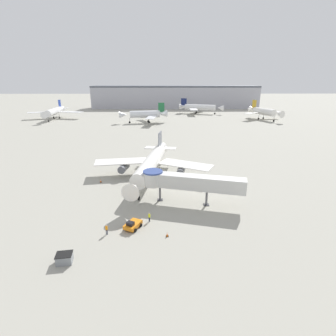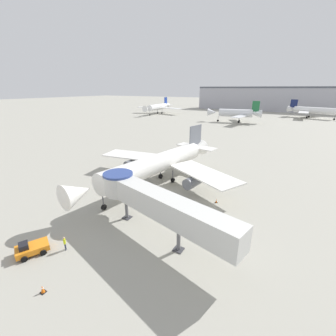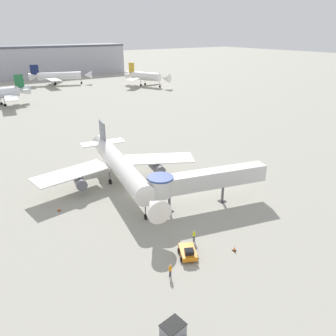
{
  "view_description": "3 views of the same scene",
  "coord_description": "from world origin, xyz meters",
  "px_view_note": "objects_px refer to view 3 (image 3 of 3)",
  "views": [
    {
      "loc": [
        2.91,
        -58.9,
        24.44
      ],
      "look_at": [
        3.71,
        -3.66,
        5.5
      ],
      "focal_mm": 28.0,
      "sensor_mm": 36.0,
      "label": 1
    },
    {
      "loc": [
        20.73,
        -29.85,
        17.47
      ],
      "look_at": [
        4.43,
        -1.12,
        5.67
      ],
      "focal_mm": 24.0,
      "sensor_mm": 36.0,
      "label": 2
    },
    {
      "loc": [
        -24.43,
        -47.01,
        27.46
      ],
      "look_at": [
        4.78,
        -4.05,
        5.44
      ],
      "focal_mm": 35.0,
      "sensor_mm": 36.0,
      "label": 3
    }
  ],
  "objects_px": {
    "ground_crew_marshaller": "(170,270)",
    "background_jet_navy_tail": "(58,76)",
    "background_jet_gold_tail": "(145,76)",
    "traffic_cone_starboard_wing": "(179,174)",
    "jet_bridge": "(201,180)",
    "traffic_cone_port_wing": "(59,209)",
    "ground_crew_wing_walker": "(194,235)",
    "main_airplane": "(120,167)",
    "service_container_gray": "(173,330)",
    "traffic_cone_apron_front": "(234,248)",
    "pushback_tug_orange": "(188,252)"
  },
  "relations": [
    {
      "from": "ground_crew_marshaller",
      "to": "background_jet_gold_tail",
      "type": "height_order",
      "value": "background_jet_gold_tail"
    },
    {
      "from": "service_container_gray",
      "to": "ground_crew_marshaller",
      "type": "xyz_separation_m",
      "value": [
        4.45,
        6.93,
        0.34
      ]
    },
    {
      "from": "jet_bridge",
      "to": "background_jet_navy_tail",
      "type": "xyz_separation_m",
      "value": [
        21.07,
        144.83,
        -0.09
      ]
    },
    {
      "from": "jet_bridge",
      "to": "background_jet_gold_tail",
      "type": "bearing_deg",
      "value": 77.75
    },
    {
      "from": "jet_bridge",
      "to": "ground_crew_marshaller",
      "type": "height_order",
      "value": "jet_bridge"
    },
    {
      "from": "ground_crew_marshaller",
      "to": "background_jet_navy_tail",
      "type": "height_order",
      "value": "background_jet_navy_tail"
    },
    {
      "from": "pushback_tug_orange",
      "to": "service_container_gray",
      "type": "relative_size",
      "value": 1.56
    },
    {
      "from": "traffic_cone_starboard_wing",
      "to": "ground_crew_marshaller",
      "type": "relative_size",
      "value": 0.38
    },
    {
      "from": "main_airplane",
      "to": "pushback_tug_orange",
      "type": "relative_size",
      "value": 8.89
    },
    {
      "from": "background_jet_gold_tail",
      "to": "main_airplane",
      "type": "bearing_deg",
      "value": -145.31
    },
    {
      "from": "main_airplane",
      "to": "ground_crew_wing_walker",
      "type": "xyz_separation_m",
      "value": [
        0.57,
        -21.23,
        -3.12
      ]
    },
    {
      "from": "jet_bridge",
      "to": "background_jet_navy_tail",
      "type": "bearing_deg",
      "value": 96.0
    },
    {
      "from": "main_airplane",
      "to": "background_jet_navy_tail",
      "type": "distance_m",
      "value": 134.1
    },
    {
      "from": "traffic_cone_apron_front",
      "to": "background_jet_navy_tail",
      "type": "height_order",
      "value": "background_jet_navy_tail"
    },
    {
      "from": "traffic_cone_starboard_wing",
      "to": "background_jet_gold_tail",
      "type": "distance_m",
      "value": 115.94
    },
    {
      "from": "ground_crew_wing_walker",
      "to": "background_jet_gold_tail",
      "type": "bearing_deg",
      "value": -73.58
    },
    {
      "from": "traffic_cone_apron_front",
      "to": "ground_crew_wing_walker",
      "type": "height_order",
      "value": "ground_crew_wing_walker"
    },
    {
      "from": "service_container_gray",
      "to": "pushback_tug_orange",
      "type": "bearing_deg",
      "value": 45.74
    },
    {
      "from": "ground_crew_wing_walker",
      "to": "ground_crew_marshaller",
      "type": "bearing_deg",
      "value": 74.77
    },
    {
      "from": "jet_bridge",
      "to": "ground_crew_wing_walker",
      "type": "relative_size",
      "value": 11.93
    },
    {
      "from": "ground_crew_marshaller",
      "to": "ground_crew_wing_walker",
      "type": "relative_size",
      "value": 1.03
    },
    {
      "from": "jet_bridge",
      "to": "pushback_tug_orange",
      "type": "bearing_deg",
      "value": -121.35
    },
    {
      "from": "background_jet_gold_tail",
      "to": "traffic_cone_apron_front",
      "type": "bearing_deg",
      "value": -138.31
    },
    {
      "from": "ground_crew_marshaller",
      "to": "ground_crew_wing_walker",
      "type": "height_order",
      "value": "ground_crew_marshaller"
    },
    {
      "from": "main_airplane",
      "to": "traffic_cone_apron_front",
      "type": "xyz_separation_m",
      "value": [
        3.73,
        -26.01,
        -3.74
      ]
    },
    {
      "from": "main_airplane",
      "to": "traffic_cone_starboard_wing",
      "type": "distance_m",
      "value": 12.74
    },
    {
      "from": "pushback_tug_orange",
      "to": "traffic_cone_apron_front",
      "type": "height_order",
      "value": "pushback_tug_orange"
    },
    {
      "from": "ground_crew_wing_walker",
      "to": "background_jet_navy_tail",
      "type": "height_order",
      "value": "background_jet_navy_tail"
    },
    {
      "from": "pushback_tug_orange",
      "to": "ground_crew_wing_walker",
      "type": "bearing_deg",
      "value": 65.02
    },
    {
      "from": "pushback_tug_orange",
      "to": "traffic_cone_apron_front",
      "type": "distance_m",
      "value": 6.45
    },
    {
      "from": "main_airplane",
      "to": "traffic_cone_starboard_wing",
      "type": "xyz_separation_m",
      "value": [
        12.02,
        -1.86,
        -3.8
      ]
    },
    {
      "from": "traffic_cone_port_wing",
      "to": "pushback_tug_orange",
      "type": "bearing_deg",
      "value": -64.05
    },
    {
      "from": "traffic_cone_apron_front",
      "to": "ground_crew_wing_walker",
      "type": "relative_size",
      "value": 0.45
    },
    {
      "from": "jet_bridge",
      "to": "pushback_tug_orange",
      "type": "height_order",
      "value": "jet_bridge"
    },
    {
      "from": "pushback_tug_orange",
      "to": "traffic_cone_port_wing",
      "type": "distance_m",
      "value": 23.63
    },
    {
      "from": "jet_bridge",
      "to": "traffic_cone_port_wing",
      "type": "relative_size",
      "value": 25.75
    },
    {
      "from": "service_container_gray",
      "to": "traffic_cone_port_wing",
      "type": "xyz_separation_m",
      "value": [
        -1.84,
        29.97,
        -0.31
      ]
    },
    {
      "from": "traffic_cone_port_wing",
      "to": "background_jet_navy_tail",
      "type": "xyz_separation_m",
      "value": [
        41.24,
        133.2,
        4.28
      ]
    },
    {
      "from": "background_jet_navy_tail",
      "to": "traffic_cone_apron_front",
      "type": "bearing_deg",
      "value": -169.84
    },
    {
      "from": "jet_bridge",
      "to": "ground_crew_marshaller",
      "type": "distance_m",
      "value": 18.35
    },
    {
      "from": "ground_crew_marshaller",
      "to": "background_jet_gold_tail",
      "type": "bearing_deg",
      "value": 61.54
    },
    {
      "from": "service_container_gray",
      "to": "traffic_cone_apron_front",
      "type": "relative_size",
      "value": 3.16
    },
    {
      "from": "traffic_cone_port_wing",
      "to": "traffic_cone_apron_front",
      "type": "height_order",
      "value": "traffic_cone_port_wing"
    },
    {
      "from": "traffic_cone_starboard_wing",
      "to": "traffic_cone_apron_front",
      "type": "xyz_separation_m",
      "value": [
        -8.29,
        -24.14,
        0.05
      ]
    },
    {
      "from": "jet_bridge",
      "to": "ground_crew_wing_walker",
      "type": "height_order",
      "value": "jet_bridge"
    },
    {
      "from": "pushback_tug_orange",
      "to": "service_container_gray",
      "type": "height_order",
      "value": "pushback_tug_orange"
    },
    {
      "from": "background_jet_navy_tail",
      "to": "ground_crew_marshaller",
      "type": "bearing_deg",
      "value": -173.4
    },
    {
      "from": "traffic_cone_apron_front",
      "to": "ground_crew_marshaller",
      "type": "relative_size",
      "value": 0.44
    },
    {
      "from": "background_jet_navy_tail",
      "to": "background_jet_gold_tail",
      "type": "relative_size",
      "value": 1.18
    },
    {
      "from": "background_jet_navy_tail",
      "to": "background_jet_gold_tail",
      "type": "height_order",
      "value": "background_jet_gold_tail"
    }
  ]
}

